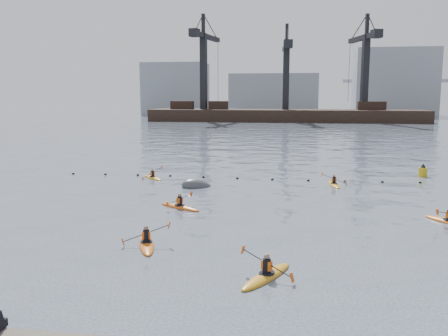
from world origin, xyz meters
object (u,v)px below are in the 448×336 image
(kayaker_3, at_px, (334,184))
(nav_buoy, at_px, (423,172))
(kayaker_0, at_px, (146,243))
(kayaker_5, at_px, (153,177))
(kayaker_2, at_px, (180,206))
(kayaker_1, at_px, (267,275))
(mooring_buoy, at_px, (197,187))

(kayaker_3, bearing_deg, nav_buoy, 24.39)
(kayaker_0, height_order, kayaker_5, kayaker_0)
(kayaker_0, height_order, kayaker_2, kayaker_0)
(kayaker_1, relative_size, kayaker_3, 1.10)
(kayaker_5, relative_size, nav_buoy, 1.86)
(kayaker_2, height_order, kayaker_3, kayaker_3)
(kayaker_2, relative_size, nav_buoy, 2.38)
(kayaker_5, distance_m, nav_buoy, 23.68)
(kayaker_2, bearing_deg, kayaker_5, 57.30)
(mooring_buoy, distance_m, nav_buoy, 20.18)
(kayaker_1, xyz_separation_m, kayaker_5, (-11.11, 20.89, -0.02))
(kayaker_0, bearing_deg, nav_buoy, 30.27)
(kayaker_5, bearing_deg, kayaker_1, -106.14)
(kayaker_0, distance_m, kayaker_1, 6.77)
(kayaker_5, bearing_deg, nav_buoy, -33.34)
(kayaker_2, bearing_deg, kayaker_3, -16.94)
(kayaker_1, height_order, kayaker_3, kayaker_1)
(kayaker_1, distance_m, kayaker_3, 20.43)
(kayaker_1, relative_size, kayaker_5, 1.38)
(kayaker_3, height_order, nav_buoy, nav_buoy)
(kayaker_3, relative_size, nav_buoy, 2.32)
(kayaker_1, height_order, nav_buoy, nav_buoy)
(mooring_buoy, bearing_deg, kayaker_3, 11.77)
(kayaker_0, bearing_deg, kayaker_5, 85.77)
(kayaker_3, distance_m, mooring_buoy, 10.91)
(kayaker_2, height_order, mooring_buoy, kayaker_2)
(kayaker_1, relative_size, mooring_buoy, 1.39)
(kayaker_2, distance_m, nav_buoy, 23.40)
(kayaker_2, xyz_separation_m, kayaker_5, (-4.90, 10.07, -0.01))
(kayaker_0, xyz_separation_m, kayaker_5, (-5.14, 17.69, -0.02))
(kayaker_1, distance_m, nav_buoy, 28.09)
(kayaker_1, bearing_deg, kayaker_2, 146.96)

